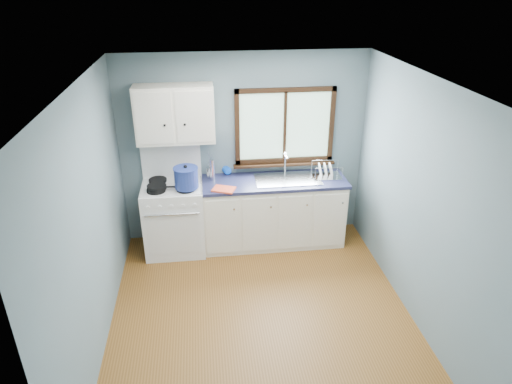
{
  "coord_description": "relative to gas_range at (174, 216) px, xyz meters",
  "views": [
    {
      "loc": [
        -0.53,
        -3.82,
        3.35
      ],
      "look_at": [
        0.05,
        0.9,
        1.05
      ],
      "focal_mm": 32.0,
      "sensor_mm": 36.0,
      "label": 1
    }
  ],
  "objects": [
    {
      "name": "dish_towel",
      "position": [
        0.64,
        -0.2,
        0.44
      ],
      "size": [
        0.32,
        0.28,
        0.02
      ],
      "primitive_type": "cube",
      "rotation": [
        0.0,
        0.0,
        -0.38
      ],
      "color": "#E74E2F",
      "rests_on": "countertop"
    },
    {
      "name": "wall_left",
      "position": [
        -0.66,
        -1.47,
        0.76
      ],
      "size": [
        0.02,
        3.6,
        2.5
      ],
      "primitive_type": "cube",
      "color": "slate",
      "rests_on": "ground"
    },
    {
      "name": "thermos",
      "position": [
        0.52,
        0.12,
        0.57
      ],
      "size": [
        0.08,
        0.08,
        0.28
      ],
      "primitive_type": "cylinder",
      "rotation": [
        0.0,
        0.0,
        -0.28
      ],
      "color": "silver",
      "rests_on": "countertop"
    },
    {
      "name": "skillet",
      "position": [
        -0.17,
        -0.15,
        0.49
      ],
      "size": [
        0.37,
        0.26,
        0.05
      ],
      "rotation": [
        0.0,
        0.0,
        -0.11
      ],
      "color": "black",
      "rests_on": "gas_range"
    },
    {
      "name": "floor",
      "position": [
        0.95,
        -1.47,
        -0.5
      ],
      "size": [
        3.2,
        3.6,
        0.02
      ],
      "primitive_type": "cube",
      "color": "brown",
      "rests_on": "ground"
    },
    {
      "name": "sink",
      "position": [
        1.49,
        0.02,
        0.37
      ],
      "size": [
        0.84,
        0.46,
        0.44
      ],
      "color": "silver",
      "rests_on": "countertop"
    },
    {
      "name": "soap_bottle",
      "position": [
        0.74,
        0.25,
        0.56
      ],
      "size": [
        0.14,
        0.14,
        0.27
      ],
      "primitive_type": "imported",
      "rotation": [
        0.0,
        0.0,
        0.35
      ],
      "color": "blue",
      "rests_on": "countertop"
    },
    {
      "name": "base_cabinets",
      "position": [
        1.31,
        0.02,
        -0.08
      ],
      "size": [
        1.85,
        0.6,
        0.88
      ],
      "color": "white",
      "rests_on": "floor"
    },
    {
      "name": "utensil_crock",
      "position": [
        0.5,
        0.2,
        0.5
      ],
      "size": [
        0.13,
        0.13,
        0.36
      ],
      "rotation": [
        0.0,
        0.0,
        -0.2
      ],
      "color": "silver",
      "rests_on": "countertop"
    },
    {
      "name": "wall_right",
      "position": [
        2.56,
        -1.47,
        0.76
      ],
      "size": [
        0.02,
        3.6,
        2.5
      ],
      "primitive_type": "cube",
      "color": "slate",
      "rests_on": "ground"
    },
    {
      "name": "ceiling",
      "position": [
        0.95,
        -1.47,
        2.02
      ],
      "size": [
        3.2,
        3.6,
        0.02
      ],
      "primitive_type": "cube",
      "color": "white",
      "rests_on": "wall_back"
    },
    {
      "name": "upper_cabinets",
      "position": [
        0.1,
        0.15,
        1.31
      ],
      "size": [
        0.95,
        0.35,
        0.7
      ],
      "color": "white",
      "rests_on": "wall_back"
    },
    {
      "name": "dish_rack",
      "position": [
        2.0,
        0.05,
        0.48
      ],
      "size": [
        0.39,
        0.3,
        0.19
      ],
      "rotation": [
        0.0,
        0.0,
        -0.05
      ],
      "color": "silver",
      "rests_on": "countertop"
    },
    {
      "name": "countertop",
      "position": [
        1.31,
        0.02,
        0.41
      ],
      "size": [
        1.89,
        0.64,
        0.04
      ],
      "primitive_type": "cube",
      "color": "#1A1D3B",
      "rests_on": "base_cabinets"
    },
    {
      "name": "stockpot",
      "position": [
        0.19,
        -0.15,
        0.6
      ],
      "size": [
        0.36,
        0.36,
        0.3
      ],
      "rotation": [
        0.0,
        0.0,
        0.21
      ],
      "color": "navy",
      "rests_on": "gas_range"
    },
    {
      "name": "gas_range",
      "position": [
        0.0,
        0.0,
        0.0
      ],
      "size": [
        0.76,
        0.69,
        1.36
      ],
      "color": "white",
      "rests_on": "floor"
    },
    {
      "name": "wall_back",
      "position": [
        0.95,
        0.34,
        0.76
      ],
      "size": [
        3.2,
        0.02,
        2.5
      ],
      "primitive_type": "cube",
      "color": "slate",
      "rests_on": "ground"
    },
    {
      "name": "wall_front",
      "position": [
        0.95,
        -3.28,
        0.76
      ],
      "size": [
        3.2,
        0.02,
        2.5
      ],
      "primitive_type": "cube",
      "color": "slate",
      "rests_on": "ground"
    },
    {
      "name": "window",
      "position": [
        1.48,
        0.3,
        0.98
      ],
      "size": [
        1.36,
        0.1,
        1.03
      ],
      "color": "#9EC6A8",
      "rests_on": "wall_back"
    }
  ]
}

